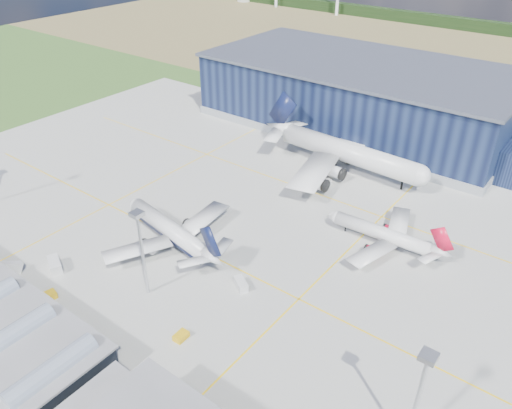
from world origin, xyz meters
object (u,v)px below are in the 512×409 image
at_px(hangar, 365,99).
at_px(gse_tug_b, 181,336).
at_px(light_mast_center, 141,240).
at_px(airliner_widebody, 350,142).
at_px(light_mast_east, 420,388).
at_px(gse_tug_a, 47,297).
at_px(gse_cart_b, 336,217).
at_px(airliner_navy, 169,221).
at_px(airliner_red, 384,227).
at_px(gse_van_b, 241,284).
at_px(airstair, 13,270).
at_px(car_b, 161,391).
at_px(gse_van_a, 55,265).
at_px(gse_cart_a, 326,182).

relative_size(hangar, gse_tug_b, 44.16).
distance_m(light_mast_center, airliner_widebody, 85.45).
relative_size(light_mast_east, airliner_widebody, 0.35).
bearing_deg(hangar, gse_tug_b, -79.63).
xyz_separation_m(gse_tug_a, gse_cart_b, (36.73, 71.58, -0.12)).
xyz_separation_m(hangar, airliner_navy, (-3.53, -106.80, -4.88)).
height_order(airliner_red, gse_van_b, airliner_red).
bearing_deg(airliner_navy, airliner_widebody, -95.45).
bearing_deg(airstair, light_mast_center, 33.51).
xyz_separation_m(gse_tug_a, airstair, (-14.79, 0.00, 0.61)).
xyz_separation_m(gse_cart_b, airstair, (-51.52, -71.58, 0.72)).
bearing_deg(car_b, light_mast_east, -59.36).
bearing_deg(gse_van_a, airliner_red, -21.60).
relative_size(gse_cart_a, gse_van_b, 0.68).
bearing_deg(light_mast_east, airliner_widebody, 124.14).
bearing_deg(gse_cart_a, gse_tug_b, -64.98).
xyz_separation_m(airliner_navy, gse_cart_a, (17.28, 54.39, -6.03)).
xyz_separation_m(airliner_widebody, airstair, (-39.25, -101.00, -9.24)).
height_order(airliner_widebody, gse_van_b, airliner_widebody).
distance_m(airliner_navy, gse_van_b, 28.03).
xyz_separation_m(gse_tug_a, car_b, (40.51, -2.00, -0.19)).
height_order(gse_van_b, car_b, gse_van_b).
xyz_separation_m(airliner_navy, airliner_red, (46.59, 34.00, -1.07)).
xyz_separation_m(gse_cart_a, airstair, (-38.45, -88.39, 0.75)).
xyz_separation_m(light_mast_east, airliner_red, (-29.14, 52.00, -9.76)).
bearing_deg(gse_cart_a, gse_van_a, -94.11).
bearing_deg(car_b, gse_tug_b, 35.89).
relative_size(gse_van_a, gse_cart_a, 1.90).
bearing_deg(airstair, gse_tug_a, 6.87).
xyz_separation_m(light_mast_center, gse_van_b, (16.56, 14.92, -14.33)).
bearing_deg(gse_van_b, light_mast_east, -75.29).
distance_m(airliner_navy, car_b, 49.97).
xyz_separation_m(airliner_navy, airstair, (-21.17, -34.00, -5.28)).
height_order(hangar, gse_cart_a, hangar).
xyz_separation_m(airliner_widebody, gse_van_b, (9.20, -70.08, -9.59)).
relative_size(gse_tug_a, gse_van_b, 0.84).
bearing_deg(gse_van_b, gse_tug_b, -147.81).
distance_m(airliner_navy, gse_cart_b, 48.68).
bearing_deg(gse_cart_a, airstair, -95.88).
bearing_deg(gse_van_b, gse_cart_b, 27.51).
height_order(light_mast_center, airliner_red, light_mast_center).
bearing_deg(gse_tug_a, airliner_widebody, 88.07).
distance_m(airliner_widebody, gse_cart_b, 33.39).
xyz_separation_m(airliner_widebody, gse_cart_a, (-0.80, -12.61, -9.99)).
relative_size(gse_van_b, airstair, 1.06).
xyz_separation_m(airliner_red, airstair, (-67.76, -68.00, -4.22)).
bearing_deg(gse_tug_b, gse_van_a, -178.74).
distance_m(airliner_red, gse_tug_a, 86.34).
xyz_separation_m(gse_tug_a, gse_tug_b, (33.80, 10.29, -0.13)).
bearing_deg(gse_van_a, gse_cart_b, -11.34).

